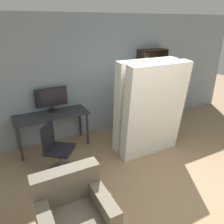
{
  "coord_description": "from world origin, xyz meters",
  "views": [
    {
      "loc": [
        -2.08,
        -1.49,
        2.52
      ],
      "look_at": [
        -0.44,
        1.66,
        1.05
      ],
      "focal_mm": 35.0,
      "sensor_mm": 36.0,
      "label": 1
    }
  ],
  "objects_px": {
    "bookshelf": "(147,89)",
    "mattress_near": "(154,111)",
    "monitor": "(51,98)",
    "armchair": "(74,216)",
    "office_chair": "(58,153)",
    "mattress_far": "(144,106)"
  },
  "relations": [
    {
      "from": "bookshelf",
      "to": "mattress_far",
      "type": "height_order",
      "value": "bookshelf"
    },
    {
      "from": "mattress_near",
      "to": "mattress_far",
      "type": "xyz_separation_m",
      "value": [
        0.0,
        0.34,
        -0.0
      ]
    },
    {
      "from": "office_chair",
      "to": "mattress_far",
      "type": "xyz_separation_m",
      "value": [
        1.84,
        0.02,
        0.57
      ]
    },
    {
      "from": "office_chair",
      "to": "armchair",
      "type": "xyz_separation_m",
      "value": [
        -0.16,
        -1.38,
        -0.05
      ]
    },
    {
      "from": "mattress_near",
      "to": "armchair",
      "type": "relative_size",
      "value": 2.22
    },
    {
      "from": "armchair",
      "to": "bookshelf",
      "type": "bearing_deg",
      "value": 40.9
    },
    {
      "from": "monitor",
      "to": "armchair",
      "type": "distance_m",
      "value": 2.56
    },
    {
      "from": "monitor",
      "to": "armchair",
      "type": "bearing_deg",
      "value": -98.58
    },
    {
      "from": "mattress_far",
      "to": "armchair",
      "type": "distance_m",
      "value": 2.52
    },
    {
      "from": "monitor",
      "to": "mattress_near",
      "type": "relative_size",
      "value": 0.35
    },
    {
      "from": "office_chair",
      "to": "bookshelf",
      "type": "bearing_deg",
      "value": 21.42
    },
    {
      "from": "bookshelf",
      "to": "mattress_near",
      "type": "xyz_separation_m",
      "value": [
        -0.79,
        -1.35,
        0.02
      ]
    },
    {
      "from": "bookshelf",
      "to": "mattress_far",
      "type": "distance_m",
      "value": 1.28
    },
    {
      "from": "mattress_far",
      "to": "armchair",
      "type": "bearing_deg",
      "value": -144.82
    },
    {
      "from": "monitor",
      "to": "mattress_near",
      "type": "distance_m",
      "value": 2.12
    },
    {
      "from": "monitor",
      "to": "office_chair",
      "type": "distance_m",
      "value": 1.26
    },
    {
      "from": "monitor",
      "to": "bookshelf",
      "type": "height_order",
      "value": "bookshelf"
    },
    {
      "from": "monitor",
      "to": "bookshelf",
      "type": "bearing_deg",
      "value": -0.19
    },
    {
      "from": "office_chair",
      "to": "mattress_near",
      "type": "relative_size",
      "value": 0.49
    },
    {
      "from": "office_chair",
      "to": "bookshelf",
      "type": "height_order",
      "value": "bookshelf"
    },
    {
      "from": "monitor",
      "to": "mattress_near",
      "type": "xyz_separation_m",
      "value": [
        1.63,
        -1.35,
        -0.12
      ]
    },
    {
      "from": "mattress_near",
      "to": "armchair",
      "type": "bearing_deg",
      "value": -151.87
    }
  ]
}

